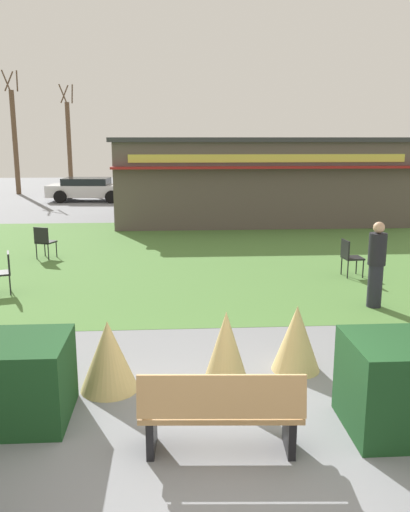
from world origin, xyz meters
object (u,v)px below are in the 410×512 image
Objects in this scene: park_bench at (221,412)px; cafe_chair_west at (349,255)px; tree_left_bg at (15,140)px; tree_right_bg at (69,144)px; cafe_chair_east at (4,269)px; parked_car_west_slot at (89,189)px; cafe_chair_center at (44,240)px; person_strolling at (376,264)px; food_kiosk at (257,179)px; parked_car_center_slot at (194,188)px.

cafe_chair_west is (3.73, 7.13, 0.05)m from park_bench.
park_bench is 28.75m from tree_left_bg.
park_bench is at bearing -77.08° from tree_right_bg.
cafe_chair_east is 0.21× the size of parked_car_west_slot.
cafe_chair_center is 20.72m from tree_right_bg.
tree_left_bg reaches higher than parked_car_west_slot.
person_strolling is (7.43, -4.74, 0.33)m from cafe_chair_center.
food_kiosk is 11.43m from person_strolling.
cafe_chair_center is at bearing 112.59° from park_bench.
parked_car_west_slot is at bearing -72.43° from tree_right_bg.
tree_right_bg is at bearing 114.94° from cafe_chair_west.
parked_car_center_slot is (-3.02, 16.08, 0.12)m from cafe_chair_west.
food_kiosk is 16.51m from tree_left_bg.
food_kiosk is 1.61× the size of tree_left_bg.
cafe_chair_center is 0.21× the size of parked_car_center_slot.
cafe_chair_west is at bearing -62.22° from parked_car_west_slot.
person_strolling is at bearing -32.51° from cafe_chair_center.
food_kiosk is 10.46m from parked_car_west_slot.
person_strolling is (7.51, -1.40, 0.33)m from cafe_chair_east.
tree_left_bg is (-12.35, 10.86, 1.46)m from food_kiosk.
cafe_chair_center is 14.46m from parked_car_center_slot.
park_bench is at bearing -100.30° from food_kiosk.
tree_right_bg is (2.54, 2.87, -0.23)m from tree_left_bg.
tree_left_bg reaches higher than cafe_chair_east.
tree_left_bg reaches higher than cafe_chair_west.
tree_left_bg is (-5.36, 20.85, 2.57)m from cafe_chair_east.
parked_car_west_slot is at bearing 101.55° from park_bench.
food_kiosk is 9.65m from cafe_chair_center.
cafe_chair_east is 0.14× the size of tree_right_bg.
parked_car_west_slot and parked_car_center_slot have the same top height.
food_kiosk is at bearing -54.46° from tree_right_bg.
person_strolling is at bearing -59.95° from tree_left_bg.
parked_car_center_slot is at bearing -20.75° from tree_left_bg.
parked_car_west_slot is (-4.74, 23.22, 0.16)m from park_bench.
cafe_chair_west is 0.13× the size of tree_left_bg.
person_strolling is 20.17m from parked_car_west_slot.
tree_right_bg is (-10.59, 22.78, 2.33)m from cafe_chair_west.
food_kiosk is at bearing -41.33° from tree_left_bg.
park_bench is 5.93m from person_strolling.
park_bench reaches higher than cafe_chair_east.
cafe_chair_center is (-3.96, 9.53, 0.05)m from park_bench.
parked_car_center_slot reaches higher than cafe_chair_center.
park_bench is 1.02× the size of person_strolling.
cafe_chair_west is at bearing -17.33° from cafe_chair_center.
cafe_chair_east is at bearing -91.36° from cafe_chair_center.
park_bench is 0.27× the size of tree_right_bg.
cafe_chair_west and cafe_chair_east have the same top height.
person_strolling reaches higher than cafe_chair_center.
cafe_chair_east is 0.21× the size of parked_car_center_slot.
cafe_chair_east is at bearing 123.14° from park_bench.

